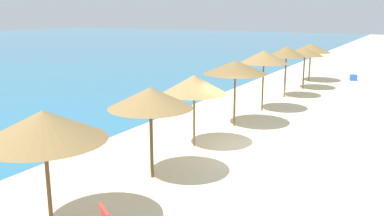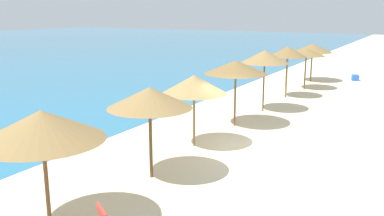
# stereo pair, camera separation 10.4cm
# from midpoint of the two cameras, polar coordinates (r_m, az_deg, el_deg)

# --- Properties ---
(ground_plane) EXTENTS (160.00, 160.00, 0.00)m
(ground_plane) POSITION_cam_midpoint_polar(r_m,az_deg,el_deg) (14.98, 7.64, -5.50)
(ground_plane) COLOR beige
(beach_umbrella_3) EXTENTS (2.69, 2.69, 2.73)m
(beach_umbrella_3) POSITION_cam_midpoint_polar(r_m,az_deg,el_deg) (9.35, -19.52, -2.28)
(beach_umbrella_3) COLOR brown
(beach_umbrella_3) RESTS_ON ground_plane
(beach_umbrella_4) EXTENTS (2.42, 2.42, 2.68)m
(beach_umbrella_4) POSITION_cam_midpoint_polar(r_m,az_deg,el_deg) (11.77, -5.55, 1.39)
(beach_umbrella_4) COLOR brown
(beach_umbrella_4) RESTS_ON ground_plane
(beach_umbrella_5) EXTENTS (2.31, 2.31, 2.58)m
(beach_umbrella_5) POSITION_cam_midpoint_polar(r_m,az_deg,el_deg) (14.59, 0.50, 3.23)
(beach_umbrella_5) COLOR brown
(beach_umbrella_5) RESTS_ON ground_plane
(beach_umbrella_6) EXTENTS (2.63, 2.63, 2.77)m
(beach_umbrella_6) POSITION_cam_midpoint_polar(r_m,az_deg,el_deg) (17.34, 6.17, 5.55)
(beach_umbrella_6) COLOR brown
(beach_umbrella_6) RESTS_ON ground_plane
(beach_umbrella_7) EXTENTS (2.31, 2.31, 2.94)m
(beach_umbrella_7) POSITION_cam_midpoint_polar(r_m,az_deg,el_deg) (20.21, 10.05, 6.90)
(beach_umbrella_7) COLOR brown
(beach_umbrella_7) RESTS_ON ground_plane
(beach_umbrella_8) EXTENTS (2.09, 2.09, 2.85)m
(beach_umbrella_8) POSITION_cam_midpoint_polar(r_m,az_deg,el_deg) (23.76, 13.06, 7.49)
(beach_umbrella_8) COLOR brown
(beach_umbrella_8) RESTS_ON ground_plane
(beach_umbrella_9) EXTENTS (2.24, 2.24, 2.52)m
(beach_umbrella_9) POSITION_cam_midpoint_polar(r_m,az_deg,el_deg) (26.67, 15.46, 7.35)
(beach_umbrella_9) COLOR brown
(beach_umbrella_9) RESTS_ON ground_plane
(beach_umbrella_10) EXTENTS (2.64, 2.64, 2.58)m
(beach_umbrella_10) POSITION_cam_midpoint_polar(r_m,az_deg,el_deg) (29.83, 16.22, 7.86)
(beach_umbrella_10) COLOR brown
(beach_umbrella_10) RESTS_ON ground_plane
(cooler_box) EXTENTS (0.62, 0.58, 0.41)m
(cooler_box) POSITION_cam_midpoint_polar(r_m,az_deg,el_deg) (31.29, 21.47, 3.86)
(cooler_box) COLOR blue
(cooler_box) RESTS_ON ground_plane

